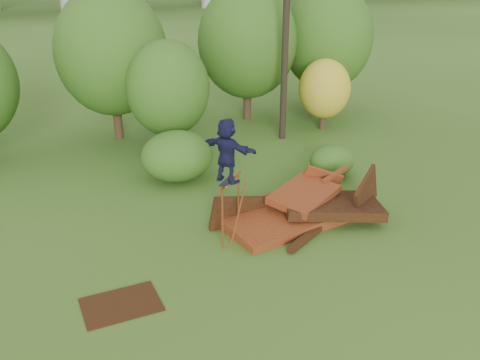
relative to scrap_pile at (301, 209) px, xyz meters
name	(u,v)px	position (x,y,z in m)	size (l,w,h in m)	color
ground	(294,256)	(-1.17, -1.87, -0.34)	(240.00, 240.00, 0.00)	#2D5116
scrap_pile	(301,209)	(0.00, 0.00, 0.00)	(5.72, 3.34, 1.94)	#51210E
grind_rail	(231,201)	(-2.42, -0.29, 0.85)	(1.06, 1.11, 1.83)	brown
skateboard	(227,182)	(-2.58, -0.46, 1.56)	(0.64, 0.66, 0.08)	black
skater	(227,151)	(-2.58, -0.46, 2.47)	(1.65, 0.53, 1.78)	#17163A
flat_plate	(121,305)	(-5.96, -2.27, -0.32)	(1.80, 1.28, 0.03)	black
tree_1	(111,52)	(-3.86, 9.71, 3.42)	(4.61, 4.61, 6.42)	black
tree_2	(168,88)	(-2.24, 7.00, 2.37)	(3.25, 3.25, 4.58)	black
tree_3	(248,41)	(2.44, 10.23, 3.39)	(4.59, 4.59, 6.38)	black
tree_4	(324,89)	(5.09, 7.55, 1.54)	(2.33, 2.33, 3.22)	black
tree_5	(327,38)	(6.60, 10.10, 3.32)	(4.41, 4.41, 6.20)	black
shrub_left	(177,156)	(-2.69, 4.43, 0.56)	(2.58, 2.38, 1.79)	#295216
shrub_right	(332,161)	(2.64, 2.63, 0.25)	(1.65, 1.51, 1.17)	#295216
utility_pole	(286,26)	(2.79, 7.04, 4.45)	(1.40, 0.28, 9.41)	black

